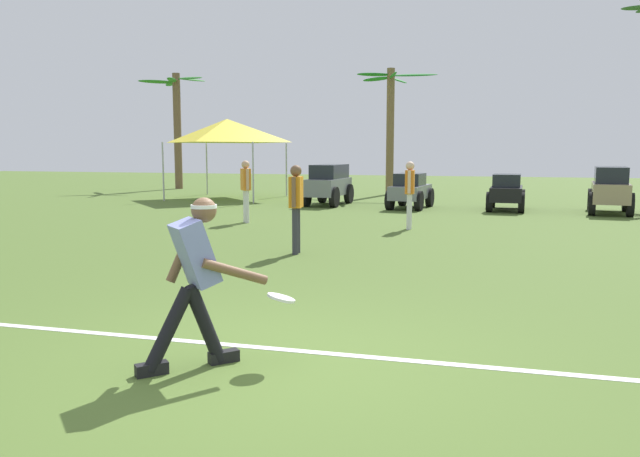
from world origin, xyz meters
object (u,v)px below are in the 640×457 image
Objects in this scene: frisbee_thrower at (195,273)px; teammate_near_sideline at (246,185)px; teammate_midfield at (410,189)px; palm_tree_left_of_centre at (391,118)px; parked_car_slot_a at (329,183)px; palm_tree_far_left at (177,122)px; parked_car_slot_b at (410,190)px; teammate_deep at (296,201)px; frisbee_in_flight at (281,298)px; parked_car_slot_d at (610,188)px; event_tent at (227,131)px; parked_car_slot_c at (506,192)px.

teammate_near_sideline is (-3.74, 9.91, 0.14)m from frisbee_thrower.
palm_tree_left_of_centre is (-2.38, 11.16, 2.16)m from teammate_midfield.
palm_tree_far_left reaches higher than parked_car_slot_a.
palm_tree_far_left is 1.05× the size of palm_tree_left_of_centre.
teammate_deep is at bearing -94.45° from parked_car_slot_b.
palm_tree_far_left is (-12.27, 21.96, 2.32)m from frisbee_thrower.
parked_car_slot_a is (-2.08, 9.70, -0.22)m from teammate_deep.
parked_car_slot_b is 6.69m from palm_tree_left_of_centre.
parked_car_slot_a is at bearing 170.07° from parked_car_slot_b.
frisbee_thrower is 0.92× the size of teammate_deep.
teammate_midfield is (-0.23, 9.39, 0.38)m from frisbee_in_flight.
parked_car_slot_b is 5.77m from parked_car_slot_d.
teammate_deep is 9.24m from parked_car_slot_b.
event_tent is at bearing 113.69° from frisbee_thrower.
frisbee_thrower is 5.84m from teammate_deep.
parked_car_slot_a is 0.45× the size of palm_tree_far_left.
event_tent is at bearing 119.72° from teammate_deep.
event_tent is (-7.89, 7.32, 1.59)m from teammate_midfield.
teammate_midfield is 0.70× the size of parked_car_slot_c.
frisbee_thrower is at bearing -79.89° from teammate_deep.
event_tent is at bearing -145.08° from palm_tree_left_of_centre.
parked_car_slot_c is 7.78m from palm_tree_left_of_centre.
parked_car_slot_b is 0.92× the size of parked_car_slot_d.
palm_tree_far_left is at bearing 119.19° from frisbee_thrower.
teammate_midfield is at bearing -42.86° from event_tent.
palm_tree_far_left is at bearing 124.73° from teammate_deep.
teammate_midfield is at bearing -133.69° from parked_car_slot_d.
parked_car_slot_b is at bearing -30.37° from palm_tree_far_left.
frisbee_thrower is 15.75m from parked_car_slot_a.
teammate_midfield is 7.32m from parked_car_slot_d.
parked_car_slot_b reaches higher than frisbee_in_flight.
teammate_deep reaches higher than parked_car_slot_d.
frisbee_in_flight is 0.07× the size of palm_tree_left_of_centre.
palm_tree_far_left is at bearing 155.36° from parked_car_slot_c.
parked_car_slot_d is at bearing -21.34° from palm_tree_far_left.
palm_tree_far_left is 1.48× the size of event_tent.
teammate_midfield is 1.00× the size of teammate_deep.
frisbee_thrower is 9.76m from teammate_midfield.
frisbee_in_flight is 0.15× the size of parked_car_slot_b.
parked_car_slot_d is 13.23m from event_tent.
parked_car_slot_b is at bearing -9.93° from parked_car_slot_a.
palm_tree_left_of_centre reaches higher than frisbee_thrower.
parked_car_slot_c is at bearing 82.46° from frisbee_in_flight.
event_tent reaches higher than parked_car_slot_a.
frisbee_in_flight is 0.13× the size of parked_car_slot_d.
teammate_deep is 15.35m from palm_tree_left_of_centre.
frisbee_thrower is 0.28× the size of palm_tree_left_of_centre.
teammate_deep is (-1.42, -4.00, 0.00)m from teammate_midfield.
palm_tree_far_left reaches higher than frisbee_thrower.
parked_car_slot_b is 1.02× the size of parked_car_slot_c.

